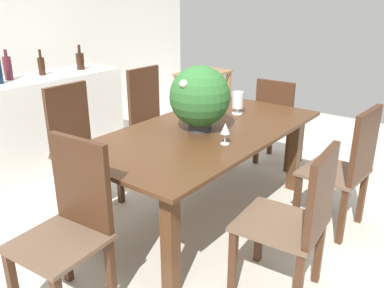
% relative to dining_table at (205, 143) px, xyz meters
% --- Properties ---
extents(ground_plane, '(7.04, 7.04, 0.00)m').
position_rel_dining_table_xyz_m(ground_plane, '(0.00, 0.26, -0.63)').
color(ground_plane, beige).
extents(dining_table, '(2.05, 1.06, 0.74)m').
position_rel_dining_table_xyz_m(dining_table, '(0.00, 0.00, 0.00)').
color(dining_table, '#4C2D19').
rests_on(dining_table, ground).
extents(chair_far_right, '(0.46, 0.48, 1.04)m').
position_rel_dining_table_xyz_m(chair_far_right, '(0.47, 0.99, -0.07)').
color(chair_far_right, '#422616').
rests_on(chair_far_right, ground).
extents(chair_foot_end, '(0.42, 0.44, 0.92)m').
position_rel_dining_table_xyz_m(chair_foot_end, '(1.28, -0.00, -0.11)').
color(chair_foot_end, '#422616').
rests_on(chair_foot_end, ground).
extents(chair_head_end, '(0.48, 0.49, 1.00)m').
position_rel_dining_table_xyz_m(chair_head_end, '(-1.27, 0.01, -0.08)').
color(chair_head_end, '#422616').
rests_on(chair_head_end, ground).
extents(chair_near_left, '(0.49, 0.51, 0.95)m').
position_rel_dining_table_xyz_m(chair_near_left, '(-0.45, -0.98, -0.10)').
color(chair_near_left, '#422616').
rests_on(chair_near_left, ground).
extents(chair_far_left, '(0.44, 0.45, 1.03)m').
position_rel_dining_table_xyz_m(chair_far_left, '(-0.46, 0.98, -0.07)').
color(chair_far_left, '#422616').
rests_on(chair_far_left, ground).
extents(chair_near_right, '(0.49, 0.46, 0.98)m').
position_rel_dining_table_xyz_m(chair_near_right, '(0.45, -0.98, -0.08)').
color(chair_near_right, '#422616').
rests_on(chair_near_right, ground).
extents(flower_centerpiece, '(0.46, 0.46, 0.50)m').
position_rel_dining_table_xyz_m(flower_centerpiece, '(-0.04, 0.02, 0.37)').
color(flower_centerpiece, '#333338').
rests_on(flower_centerpiece, dining_table).
extents(crystal_vase_left, '(0.11, 0.11, 0.19)m').
position_rel_dining_table_xyz_m(crystal_vase_left, '(0.30, 0.20, 0.22)').
color(crystal_vase_left, silver).
rests_on(crystal_vase_left, dining_table).
extents(crystal_vase_center_near, '(0.10, 0.10, 0.20)m').
position_rel_dining_table_xyz_m(crystal_vase_center_near, '(0.53, 0.03, 0.22)').
color(crystal_vase_center_near, silver).
rests_on(crystal_vase_center_near, dining_table).
extents(wine_glass, '(0.07, 0.07, 0.15)m').
position_rel_dining_table_xyz_m(wine_glass, '(-0.17, -0.29, 0.22)').
color(wine_glass, silver).
rests_on(wine_glass, dining_table).
extents(kitchen_counter, '(1.75, 0.58, 0.94)m').
position_rel_dining_table_xyz_m(kitchen_counter, '(-0.16, 1.97, -0.16)').
color(kitchen_counter, white).
rests_on(kitchen_counter, ground).
extents(wine_bottle_tall, '(0.08, 0.08, 0.27)m').
position_rel_dining_table_xyz_m(wine_bottle_tall, '(0.38, 1.93, 0.41)').
color(wine_bottle_tall, black).
rests_on(wine_bottle_tall, kitchen_counter).
extents(wine_bottle_dark, '(0.08, 0.08, 0.29)m').
position_rel_dining_table_xyz_m(wine_bottle_dark, '(-0.39, 2.05, 0.43)').
color(wine_bottle_dark, '#511E28').
rests_on(wine_bottle_dark, kitchen_counter).
extents(wine_bottle_clear, '(0.07, 0.07, 0.26)m').
position_rel_dining_table_xyz_m(wine_bottle_clear, '(-0.06, 2.00, 0.41)').
color(wine_bottle_clear, black).
rests_on(wine_bottle_clear, kitchen_counter).
extents(side_table, '(0.69, 0.48, 0.77)m').
position_rel_dining_table_xyz_m(side_table, '(1.83, 1.32, -0.06)').
color(side_table, olive).
rests_on(side_table, ground).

